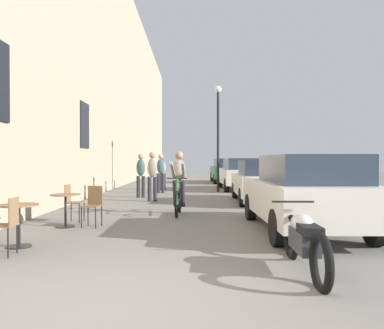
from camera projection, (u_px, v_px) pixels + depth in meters
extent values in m
plane|color=slate|center=(107.00, 312.00, 3.71)|extent=(88.00, 88.00, 0.00)
cube|color=tan|center=(100.00, 56.00, 17.66)|extent=(0.50, 68.00, 12.48)
cube|color=black|center=(86.00, 125.00, 14.41)|extent=(0.04, 1.10, 1.70)
cylinder|color=black|center=(21.00, 246.00, 6.50)|extent=(0.40, 0.40, 0.02)
cylinder|color=black|center=(21.00, 226.00, 6.50)|extent=(0.05, 0.05, 0.67)
cylinder|color=brown|center=(21.00, 205.00, 6.50)|extent=(0.64, 0.64, 0.02)
cylinder|color=black|center=(10.00, 243.00, 5.76)|extent=(0.02, 0.02, 0.45)
cylinder|color=black|center=(19.00, 239.00, 6.09)|extent=(0.02, 0.02, 0.45)
cube|color=brown|center=(4.00, 226.00, 5.92)|extent=(0.39, 0.39, 0.02)
cube|color=brown|center=(16.00, 211.00, 5.92)|extent=(0.03, 0.34, 0.42)
cylinder|color=black|center=(1.00, 232.00, 6.68)|extent=(0.02, 0.02, 0.45)
cylinder|color=black|center=(67.00, 226.00, 8.45)|extent=(0.40, 0.40, 0.02)
cylinder|color=black|center=(67.00, 211.00, 8.45)|extent=(0.05, 0.05, 0.67)
cylinder|color=brown|center=(67.00, 195.00, 8.44)|extent=(0.64, 0.64, 0.02)
cylinder|color=black|center=(86.00, 212.00, 9.29)|extent=(0.02, 0.02, 0.45)
cylinder|color=black|center=(81.00, 213.00, 8.97)|extent=(0.02, 0.02, 0.45)
cylinder|color=black|center=(73.00, 211.00, 9.32)|extent=(0.02, 0.02, 0.45)
cylinder|color=black|center=(68.00, 213.00, 8.99)|extent=(0.02, 0.02, 0.45)
cube|color=brown|center=(77.00, 203.00, 9.14)|extent=(0.41, 0.41, 0.02)
cube|color=brown|center=(69.00, 193.00, 9.15)|extent=(0.04, 0.34, 0.42)
cylinder|color=black|center=(97.00, 218.00, 8.26)|extent=(0.02, 0.02, 0.45)
cylinder|color=black|center=(83.00, 218.00, 8.32)|extent=(0.02, 0.02, 0.45)
cylinder|color=black|center=(103.00, 216.00, 8.58)|extent=(0.02, 0.02, 0.45)
cylinder|color=black|center=(90.00, 215.00, 8.63)|extent=(0.02, 0.02, 0.45)
cube|color=brown|center=(93.00, 206.00, 8.44)|extent=(0.44, 0.44, 0.02)
cube|color=brown|center=(97.00, 195.00, 8.62)|extent=(0.34, 0.08, 0.42)
torus|color=black|center=(178.00, 205.00, 9.82)|extent=(0.08, 0.71, 0.71)
torus|color=black|center=(181.00, 200.00, 10.87)|extent=(0.08, 0.71, 0.71)
cylinder|color=#2D6B38|center=(181.00, 191.00, 10.78)|extent=(0.05, 0.22, 0.58)
cylinder|color=#2D6B38|center=(180.00, 179.00, 10.28)|extent=(0.07, 0.83, 0.14)
cylinder|color=#2D6B38|center=(178.00, 191.00, 9.84)|extent=(0.04, 0.09, 0.67)
cylinder|color=#2D6B38|center=(180.00, 201.00, 10.37)|extent=(0.08, 1.00, 0.12)
cylinder|color=black|center=(178.00, 178.00, 9.87)|extent=(0.52, 0.05, 0.03)
ellipsoid|color=black|center=(181.00, 179.00, 10.69)|extent=(0.12, 0.24, 0.06)
ellipsoid|color=#9E9384|center=(181.00, 170.00, 10.60)|extent=(0.36, 0.36, 0.59)
sphere|color=#A57A5B|center=(181.00, 155.00, 10.56)|extent=(0.22, 0.22, 0.22)
cylinder|color=#26262D|center=(184.00, 194.00, 10.53)|extent=(0.15, 0.40, 0.75)
cylinder|color=#26262D|center=(177.00, 194.00, 10.54)|extent=(0.15, 0.40, 0.75)
cylinder|color=#9E9384|center=(185.00, 170.00, 10.21)|extent=(0.11, 0.75, 0.48)
cylinder|color=#9E9384|center=(174.00, 170.00, 10.22)|extent=(0.14, 0.75, 0.48)
cylinder|color=#26262D|center=(157.00, 189.00, 13.68)|extent=(0.14, 0.14, 0.86)
cylinder|color=#26262D|center=(151.00, 189.00, 13.67)|extent=(0.14, 0.14, 0.86)
ellipsoid|color=gray|center=(154.00, 168.00, 13.67)|extent=(0.36, 0.27, 0.68)
sphere|color=#A57A5B|center=(154.00, 155.00, 13.66)|extent=(0.22, 0.22, 0.22)
cylinder|color=#26262D|center=(145.00, 187.00, 15.17)|extent=(0.14, 0.14, 0.84)
cylinder|color=#26262D|center=(140.00, 187.00, 15.17)|extent=(0.14, 0.14, 0.84)
ellipsoid|color=#38564C|center=(142.00, 168.00, 15.16)|extent=(0.35, 0.25, 0.67)
sphere|color=#A57A5B|center=(142.00, 157.00, 15.16)|extent=(0.22, 0.22, 0.22)
cylinder|color=#26262D|center=(165.00, 183.00, 17.20)|extent=(0.14, 0.14, 0.86)
cylinder|color=#26262D|center=(160.00, 183.00, 17.18)|extent=(0.14, 0.14, 0.86)
ellipsoid|color=#38564C|center=(162.00, 166.00, 17.18)|extent=(0.37, 0.28, 0.68)
sphere|color=tan|center=(162.00, 156.00, 17.18)|extent=(0.22, 0.22, 0.22)
cylinder|color=#26262D|center=(162.00, 182.00, 19.16)|extent=(0.14, 0.14, 0.80)
cylinder|color=#26262D|center=(166.00, 182.00, 19.14)|extent=(0.14, 0.14, 0.80)
ellipsoid|color=#9E9384|center=(164.00, 167.00, 19.15)|extent=(0.36, 0.27, 0.63)
sphere|color=brown|center=(164.00, 159.00, 19.14)|extent=(0.22, 0.22, 0.22)
cylinder|color=black|center=(220.00, 142.00, 17.81)|extent=(0.12, 0.12, 4.60)
sphere|color=silver|center=(220.00, 89.00, 17.78)|extent=(0.32, 0.32, 0.32)
cube|color=beige|center=(303.00, 198.00, 7.99)|extent=(1.85, 4.41, 0.72)
cube|color=#283342|center=(311.00, 169.00, 7.46)|extent=(1.54, 2.38, 0.53)
cylinder|color=black|center=(252.00, 207.00, 9.45)|extent=(0.21, 0.64, 0.63)
cylinder|color=black|center=(320.00, 207.00, 9.45)|extent=(0.21, 0.64, 0.63)
cylinder|color=black|center=(279.00, 228.00, 6.54)|extent=(0.21, 0.64, 0.63)
cylinder|color=black|center=(377.00, 228.00, 6.55)|extent=(0.21, 0.64, 0.63)
cube|color=beige|center=(262.00, 184.00, 13.48)|extent=(1.80, 4.15, 0.67)
cube|color=#283342|center=(264.00, 168.00, 12.98)|extent=(1.48, 2.25, 0.50)
cylinder|color=black|center=(236.00, 190.00, 14.86)|extent=(0.21, 0.60, 0.59)
cylinder|color=black|center=(277.00, 191.00, 14.81)|extent=(0.21, 0.60, 0.59)
cylinder|color=black|center=(244.00, 197.00, 12.15)|extent=(0.21, 0.60, 0.59)
cylinder|color=black|center=(293.00, 197.00, 12.10)|extent=(0.21, 0.60, 0.59)
cube|color=beige|center=(241.00, 176.00, 19.16)|extent=(1.91, 4.41, 0.71)
cube|color=#283342|center=(243.00, 164.00, 18.63)|extent=(1.58, 2.40, 0.53)
cylinder|color=black|center=(222.00, 182.00, 20.59)|extent=(0.22, 0.63, 0.63)
cylinder|color=black|center=(253.00, 182.00, 20.62)|extent=(0.22, 0.63, 0.63)
cylinder|color=black|center=(228.00, 185.00, 17.71)|extent=(0.22, 0.63, 0.63)
cylinder|color=black|center=(264.00, 185.00, 17.74)|extent=(0.22, 0.63, 0.63)
cube|color=#23512D|center=(228.00, 172.00, 25.22)|extent=(1.90, 4.46, 0.72)
cube|color=#283342|center=(229.00, 163.00, 24.68)|extent=(1.58, 2.42, 0.54)
cylinder|color=black|center=(214.00, 177.00, 26.67)|extent=(0.22, 0.64, 0.64)
cylinder|color=black|center=(238.00, 177.00, 26.69)|extent=(0.22, 0.64, 0.64)
cylinder|color=black|center=(217.00, 179.00, 23.75)|extent=(0.22, 0.64, 0.64)
cylinder|color=black|center=(244.00, 179.00, 23.77)|extent=(0.22, 0.64, 0.64)
torus|color=black|center=(293.00, 237.00, 5.80)|extent=(0.11, 0.69, 0.69)
torus|color=black|center=(323.00, 263.00, 4.35)|extent=(0.12, 0.70, 0.70)
cube|color=#333338|center=(306.00, 241.00, 5.07)|extent=(0.26, 0.77, 0.28)
ellipsoid|color=#B7B7BC|center=(304.00, 223.00, 5.17)|extent=(0.29, 0.53, 0.24)
cube|color=black|center=(312.00, 230.00, 4.79)|extent=(0.25, 0.45, 0.10)
cylinder|color=black|center=(295.00, 202.00, 5.69)|extent=(0.62, 0.05, 0.03)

